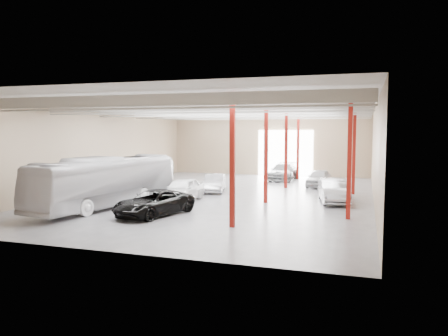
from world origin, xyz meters
The scene contains 8 objects.
depot_shell centered at (0.13, 0.48, 4.98)m, with size 22.12×32.12×7.06m.
coach_bus centered at (-5.91, -6.71, 1.66)m, with size 2.79×11.93×3.32m, color silver.
black_sedan centered at (-1.57, -8.42, 0.75)m, with size 2.48×5.37×1.49m, color black.
car_row_a centered at (-2.00, -3.22, 0.82)m, with size 1.94×4.83×1.65m, color white.
car_row_b centered at (-1.37, 1.98, 0.72)m, with size 1.52×4.36×1.44m, color #B2B1B6.
car_row_c centered at (2.50, 12.00, 0.83)m, with size 2.32×5.71×1.66m, color gray.
car_right_near centered at (8.30, -0.43, 0.83)m, with size 1.76×5.05×1.66m, color #9D9DA1.
car_right_far centered at (6.45, 7.90, 0.76)m, with size 1.80×4.46×1.52m, color silver.
Camera 1 is at (10.36, -31.55, 5.15)m, focal length 35.00 mm.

